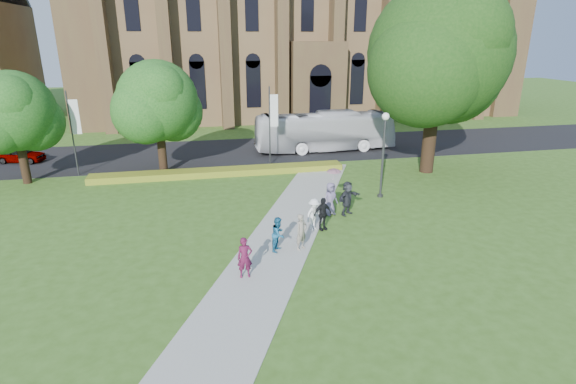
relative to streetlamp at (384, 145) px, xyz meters
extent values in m
plane|color=#38591A|center=(-7.50, -6.50, -3.30)|extent=(160.00, 160.00, 0.00)
cube|color=black|center=(-7.50, 13.50, -3.29)|extent=(160.00, 10.00, 0.02)
cube|color=#B2B2A8|center=(-7.50, -5.50, -3.28)|extent=(15.58, 28.54, 0.04)
cube|color=#AA9B22|center=(-9.50, 6.70, -3.07)|extent=(18.00, 1.40, 0.45)
cube|color=brown|center=(2.50, 33.50, 5.20)|extent=(52.00, 16.00, 17.00)
cube|color=brown|center=(-22.00, 26.50, 7.20)|extent=(3.50, 3.50, 21.00)
cube|color=brown|center=(27.00, 26.50, 7.20)|extent=(3.50, 3.50, 21.00)
cube|color=brown|center=(2.50, 24.50, 1.20)|extent=(6.00, 2.50, 9.00)
cylinder|color=#38383D|center=(0.00, 0.00, -0.90)|extent=(0.14, 0.14, 4.80)
sphere|color=white|center=(0.00, 0.00, 1.72)|extent=(0.44, 0.44, 0.44)
cylinder|color=#38383D|center=(0.00, 0.00, -3.22)|extent=(0.36, 0.36, 0.15)
cylinder|color=#332114|center=(5.50, 4.50, 0.00)|extent=(0.96, 0.96, 6.60)
sphere|color=#163B10|center=(5.50, 4.50, 5.10)|extent=(9.60, 9.60, 9.60)
cylinder|color=#332114|center=(-22.50, 7.50, -1.37)|extent=(0.56, 0.56, 3.85)
sphere|color=#154816|center=(-22.50, 7.50, 1.60)|extent=(5.20, 5.20, 5.20)
cylinder|color=#332114|center=(-13.50, 8.00, -1.23)|extent=(0.60, 0.60, 4.12)
sphere|color=#154816|center=(-13.50, 8.00, 1.95)|extent=(5.60, 5.60, 5.60)
cylinder|color=#38383D|center=(-5.50, 8.70, -0.30)|extent=(0.10, 0.10, 6.00)
cube|color=white|center=(-5.15, 8.70, 0.90)|extent=(0.60, 0.02, 2.40)
cylinder|color=#38383D|center=(-19.50, 8.70, -0.30)|extent=(0.10, 0.10, 6.00)
cube|color=white|center=(-19.15, 8.70, 0.90)|extent=(0.60, 0.02, 2.40)
imported|color=silver|center=(-0.09, 12.32, -1.59)|extent=(12.12, 3.02, 3.36)
imported|color=gray|center=(-24.80, 13.41, -2.64)|extent=(3.97, 2.32, 1.27)
imported|color=#541332|center=(-9.37, -8.22, -2.39)|extent=(0.64, 0.43, 1.74)
imported|color=#1A5C82|center=(-7.58, -6.11, -2.43)|extent=(0.95, 1.01, 1.65)
imported|color=white|center=(-5.36, -4.10, -2.42)|extent=(1.24, 1.12, 1.67)
imported|color=black|center=(-4.94, -4.22, -2.39)|extent=(1.09, 0.70, 1.73)
imported|color=slate|center=(-3.94, -2.28, -2.33)|extent=(1.06, 0.89, 1.84)
imported|color=#292C32|center=(-3.03, -2.47, -2.29)|extent=(1.80, 1.46, 1.92)
imported|color=gray|center=(-6.52, -6.18, -2.38)|extent=(0.76, 0.71, 1.74)
imported|color=#DFA29D|center=(-3.76, -2.18, -1.07)|extent=(1.02, 1.02, 0.68)
camera|label=1|loc=(-10.96, -24.68, 6.15)|focal=28.00mm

